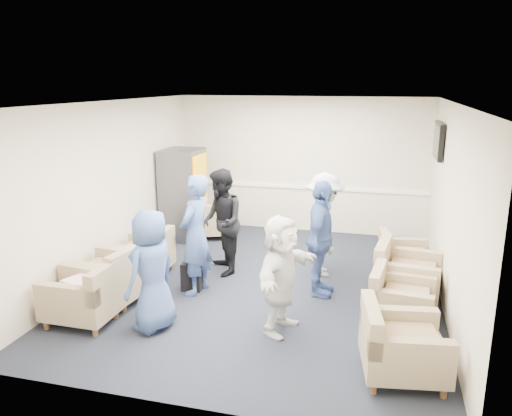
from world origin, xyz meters
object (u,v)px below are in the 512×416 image
(armchair_left_far, at_px, (147,256))
(vending_machine, at_px, (184,194))
(armchair_right_midnear, at_px, (398,301))
(person_front_left, at_px, (152,270))
(armchair_corner, at_px, (216,222))
(armchair_left_near, at_px, (89,296))
(person_mid_right, at_px, (320,239))
(person_back_right, at_px, (324,225))
(person_mid_left, at_px, (196,235))
(armchair_right_near, at_px, (398,347))
(armchair_right_far, at_px, (402,260))
(person_front_right, at_px, (281,274))
(person_back_left, at_px, (221,222))
(armchair_left_mid, at_px, (112,279))
(armchair_right_midfar, at_px, (403,276))

(armchair_left_far, distance_m, vending_machine, 2.05)
(armchair_right_midnear, bearing_deg, person_front_left, 113.37)
(armchair_corner, distance_m, person_front_left, 3.79)
(armchair_left_near, distance_m, person_mid_right, 3.18)
(armchair_left_near, relative_size, person_back_right, 0.52)
(vending_machine, xyz_separation_m, person_mid_right, (2.90, -2.00, -0.04))
(armchair_corner, bearing_deg, person_mid_left, 81.73)
(armchair_right_near, height_order, person_mid_right, person_mid_right)
(armchair_left_far, bearing_deg, armchair_right_near, 62.59)
(armchair_right_far, height_order, person_front_right, person_front_right)
(person_back_left, bearing_deg, person_mid_right, 46.80)
(armchair_left_far, relative_size, person_front_left, 0.52)
(armchair_right_near, relative_size, armchair_right_midnear, 1.13)
(person_back_left, xyz_separation_m, person_front_right, (1.30, -1.63, -0.10))
(armchair_left_mid, distance_m, person_back_left, 1.89)
(armchair_left_near, bearing_deg, person_front_right, 99.19)
(armchair_right_midnear, relative_size, armchair_corner, 0.86)
(vending_machine, bearing_deg, armchair_right_midfar, -24.52)
(armchair_right_midfar, distance_m, person_mid_left, 2.98)
(armchair_left_far, height_order, person_back_left, person_back_left)
(person_back_right, height_order, person_mid_right, person_mid_right)
(armchair_left_far, distance_m, armchair_right_far, 3.98)
(armchair_right_midfar, relative_size, person_front_right, 0.65)
(armchair_right_near, xyz_separation_m, person_mid_left, (-2.79, 1.48, 0.54))
(armchair_right_far, bearing_deg, person_front_left, 119.51)
(person_back_right, bearing_deg, armchair_corner, 42.81)
(armchair_left_near, xyz_separation_m, person_front_left, (0.88, 0.03, 0.42))
(armchair_right_near, relative_size, person_front_left, 0.62)
(person_back_left, bearing_deg, armchair_right_near, 21.37)
(armchair_right_midfar, bearing_deg, armchair_left_far, 98.65)
(armchair_left_far, xyz_separation_m, person_front_right, (2.42, -1.24, 0.42))
(armchair_right_midnear, relative_size, armchair_right_midfar, 0.88)
(armchair_left_mid, distance_m, armchair_left_far, 1.07)
(person_mid_left, relative_size, person_back_right, 1.06)
(person_back_right, bearing_deg, armchair_left_far, 89.96)
(armchair_corner, bearing_deg, armchair_right_near, 108.40)
(armchair_right_midfar, height_order, person_back_left, person_back_left)
(armchair_left_far, xyz_separation_m, person_mid_right, (2.73, -0.04, 0.52))
(person_mid_left, bearing_deg, person_front_left, 1.68)
(armchair_left_mid, distance_m, armchair_right_midfar, 4.04)
(armchair_right_far, distance_m, person_mid_right, 1.55)
(armchair_left_far, height_order, armchair_right_midfar, armchair_right_midfar)
(armchair_right_midnear, relative_size, person_mid_left, 0.48)
(armchair_corner, xyz_separation_m, person_front_right, (2.02, -3.39, 0.43))
(armchair_left_mid, height_order, armchair_corner, armchair_left_mid)
(armchair_right_near, height_order, armchair_right_far, armchair_right_near)
(armchair_right_near, xyz_separation_m, armchair_right_midnear, (0.02, 1.21, -0.03))
(armchair_left_near, xyz_separation_m, armchair_right_far, (3.88, 2.45, -0.03))
(armchair_left_far, relative_size, person_back_right, 0.48)
(armchair_left_mid, height_order, armchair_left_far, armchair_left_mid)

